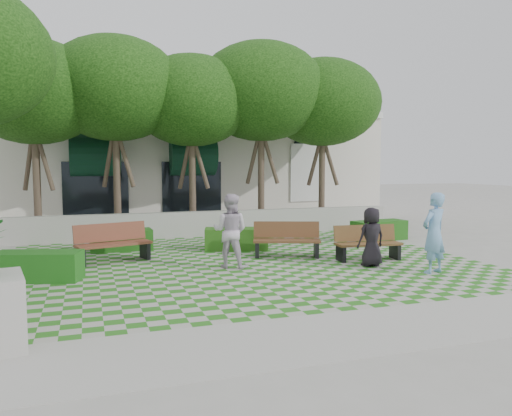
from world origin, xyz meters
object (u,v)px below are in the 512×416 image
object	(u,v)px
hedge_midright	(236,239)
hedge_midleft	(121,240)
hedge_east	(379,230)
person_blue	(434,233)
person_dark	(371,237)
person_white	(230,231)
bench_east	(367,243)
bench_west	(113,243)
bench_mid	(287,240)
hedge_west	(38,266)

from	to	relation	value
hedge_midright	hedge_midleft	bearing A→B (deg)	163.47
hedge_east	hedge_midleft	world-z (taller)	hedge_east
person_blue	person_dark	world-z (taller)	person_blue
hedge_midright	person_blue	size ratio (longest dim) A/B	0.98
hedge_east	hedge_midright	size ratio (longest dim) A/B	1.01
person_dark	person_white	distance (m)	3.58
bench_east	hedge_midleft	distance (m)	7.22
bench_west	hedge_midright	size ratio (longest dim) A/B	1.08
bench_east	person_white	size ratio (longest dim) A/B	0.99
person_white	person_dark	bearing A→B (deg)	-165.47
hedge_midright	hedge_midleft	world-z (taller)	hedge_midright
bench_east	person_blue	distance (m)	2.12
hedge_midright	bench_west	bearing A→B (deg)	-168.59
bench_mid	bench_west	distance (m)	4.72
hedge_east	person_dark	world-z (taller)	person_dark
bench_east	bench_west	xyz separation A→B (m)	(-6.55, 1.93, 0.04)
hedge_east	hedge_west	distance (m)	10.91
bench_west	hedge_east	bearing A→B (deg)	-9.11
person_blue	person_dark	xyz separation A→B (m)	(-0.97, 1.18, -0.21)
hedge_midright	hedge_west	xyz separation A→B (m)	(-5.34, -2.45, -0.01)
hedge_midleft	bench_mid	bearing A→B (deg)	-30.29
person_dark	person_blue	bearing A→B (deg)	126.02
person_blue	hedge_midright	bearing A→B (deg)	-69.28
person_dark	person_white	size ratio (longest dim) A/B	0.81
bench_east	person_dark	distance (m)	0.92
bench_mid	hedge_east	size ratio (longest dim) A/B	1.03
hedge_midright	person_white	distance (m)	2.67
bench_west	person_dark	size ratio (longest dim) A/B	1.36
bench_east	person_blue	world-z (taller)	person_blue
hedge_midright	person_dark	distance (m)	4.31
hedge_midleft	person_blue	xyz separation A→B (m)	(6.83, -5.61, 0.65)
bench_east	bench_west	size ratio (longest dim) A/B	0.90
person_white	hedge_midright	bearing A→B (deg)	-79.09
bench_mid	hedge_east	world-z (taller)	bench_mid
bench_mid	hedge_west	xyz separation A→B (m)	(-6.35, -0.90, -0.14)
person_dark	person_white	bearing A→B (deg)	-19.70
bench_east	hedge_midleft	xyz separation A→B (m)	(-6.23, 3.65, -0.14)
hedge_midright	hedge_midleft	distance (m)	3.46
bench_west	person_dark	world-z (taller)	person_dark
bench_west	hedge_midright	world-z (taller)	bench_west
bench_mid	hedge_midleft	world-z (taller)	bench_mid
person_dark	bench_east	bearing A→B (deg)	-118.34
bench_west	hedge_east	xyz separation A→B (m)	(8.85, 1.07, -0.16)
bench_east	hedge_east	distance (m)	3.78
bench_west	person_dark	xyz separation A→B (m)	(6.19, -2.72, 0.26)
person_blue	person_white	size ratio (longest dim) A/B	1.04
bench_west	person_blue	xyz separation A→B (m)	(7.16, -3.90, 0.47)
bench_mid	hedge_midleft	bearing A→B (deg)	169.59
bench_mid	person_white	bearing A→B (deg)	-134.65
bench_east	hedge_east	world-z (taller)	bench_east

